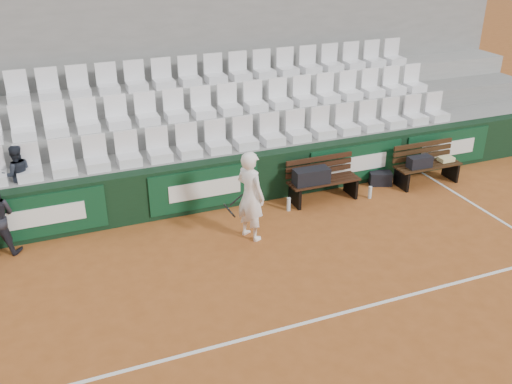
{
  "coord_description": "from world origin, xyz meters",
  "views": [
    {
      "loc": [
        -3.0,
        -5.86,
        5.31
      ],
      "look_at": [
        0.31,
        2.4,
        1.0
      ],
      "focal_mm": 40.0,
      "sensor_mm": 36.0,
      "label": 1
    }
  ],
  "objects_px": {
    "water_bottle_far": "(370,192)",
    "tennis_player": "(250,196)",
    "sports_bag_ground": "(380,178)",
    "bench_left": "(323,190)",
    "sports_bag_left": "(311,176)",
    "sports_bag_right": "(420,162)",
    "water_bottle_near": "(289,204)",
    "bench_right": "(427,174)",
    "spectator_c": "(13,151)"
  },
  "relations": [
    {
      "from": "sports_bag_right",
      "to": "water_bottle_far",
      "type": "relative_size",
      "value": 2.0
    },
    {
      "from": "bench_left",
      "to": "water_bottle_near",
      "type": "bearing_deg",
      "value": -168.97
    },
    {
      "from": "bench_right",
      "to": "sports_bag_left",
      "type": "relative_size",
      "value": 2.06
    },
    {
      "from": "sports_bag_left",
      "to": "tennis_player",
      "type": "height_order",
      "value": "tennis_player"
    },
    {
      "from": "sports_bag_right",
      "to": "water_bottle_near",
      "type": "relative_size",
      "value": 1.88
    },
    {
      "from": "sports_bag_left",
      "to": "sports_bag_right",
      "type": "distance_m",
      "value": 2.53
    },
    {
      "from": "sports_bag_left",
      "to": "spectator_c",
      "type": "distance_m",
      "value": 5.61
    },
    {
      "from": "bench_left",
      "to": "spectator_c",
      "type": "distance_m",
      "value": 5.98
    },
    {
      "from": "sports_bag_right",
      "to": "water_bottle_far",
      "type": "bearing_deg",
      "value": -174.09
    },
    {
      "from": "water_bottle_near",
      "to": "bench_left",
      "type": "bearing_deg",
      "value": 11.03
    },
    {
      "from": "sports_bag_ground",
      "to": "water_bottle_far",
      "type": "bearing_deg",
      "value": -138.7
    },
    {
      "from": "sports_bag_right",
      "to": "sports_bag_ground",
      "type": "xyz_separation_m",
      "value": [
        -0.7,
        0.37,
        -0.43
      ]
    },
    {
      "from": "spectator_c",
      "to": "bench_right",
      "type": "bearing_deg",
      "value": 165.44
    },
    {
      "from": "sports_bag_right",
      "to": "tennis_player",
      "type": "height_order",
      "value": "tennis_player"
    },
    {
      "from": "sports_bag_left",
      "to": "bench_right",
      "type": "bearing_deg",
      "value": -1.6
    },
    {
      "from": "water_bottle_near",
      "to": "spectator_c",
      "type": "height_order",
      "value": "spectator_c"
    },
    {
      "from": "sports_bag_left",
      "to": "water_bottle_far",
      "type": "distance_m",
      "value": 1.37
    },
    {
      "from": "sports_bag_right",
      "to": "tennis_player",
      "type": "distance_m",
      "value": 4.23
    },
    {
      "from": "water_bottle_far",
      "to": "bench_right",
      "type": "bearing_deg",
      "value": 6.66
    },
    {
      "from": "bench_left",
      "to": "sports_bag_ground",
      "type": "relative_size",
      "value": 3.15
    },
    {
      "from": "bench_right",
      "to": "sports_bag_left",
      "type": "bearing_deg",
      "value": 178.4
    },
    {
      "from": "water_bottle_far",
      "to": "spectator_c",
      "type": "relative_size",
      "value": 0.24
    },
    {
      "from": "water_bottle_far",
      "to": "tennis_player",
      "type": "bearing_deg",
      "value": -168.99
    },
    {
      "from": "sports_bag_ground",
      "to": "water_bottle_near",
      "type": "bearing_deg",
      "value": -170.94
    },
    {
      "from": "sports_bag_right",
      "to": "bench_left",
      "type": "bearing_deg",
      "value": 175.86
    },
    {
      "from": "bench_right",
      "to": "water_bottle_far",
      "type": "relative_size",
      "value": 5.72
    },
    {
      "from": "bench_left",
      "to": "water_bottle_far",
      "type": "relative_size",
      "value": 5.72
    },
    {
      "from": "sports_bag_left",
      "to": "spectator_c",
      "type": "height_order",
      "value": "spectator_c"
    },
    {
      "from": "water_bottle_far",
      "to": "bench_left",
      "type": "bearing_deg",
      "value": 162.78
    },
    {
      "from": "water_bottle_far",
      "to": "spectator_c",
      "type": "bearing_deg",
      "value": 168.71
    },
    {
      "from": "sports_bag_right",
      "to": "sports_bag_ground",
      "type": "distance_m",
      "value": 0.9
    },
    {
      "from": "sports_bag_left",
      "to": "sports_bag_ground",
      "type": "bearing_deg",
      "value": 7.63
    },
    {
      "from": "sports_bag_right",
      "to": "water_bottle_near",
      "type": "distance_m",
      "value": 3.11
    },
    {
      "from": "bench_left",
      "to": "tennis_player",
      "type": "bearing_deg",
      "value": -156.31
    },
    {
      "from": "sports_bag_left",
      "to": "water_bottle_far",
      "type": "relative_size",
      "value": 2.78
    },
    {
      "from": "bench_left",
      "to": "sports_bag_left",
      "type": "height_order",
      "value": "sports_bag_left"
    },
    {
      "from": "water_bottle_far",
      "to": "tennis_player",
      "type": "height_order",
      "value": "tennis_player"
    },
    {
      "from": "tennis_player",
      "to": "sports_bag_ground",
      "type": "bearing_deg",
      "value": 17.1
    },
    {
      "from": "bench_left",
      "to": "bench_right",
      "type": "relative_size",
      "value": 1.0
    },
    {
      "from": "water_bottle_far",
      "to": "tennis_player",
      "type": "xyz_separation_m",
      "value": [
        -2.89,
        -0.56,
        0.71
      ]
    },
    {
      "from": "sports_bag_left",
      "to": "water_bottle_far",
      "type": "xyz_separation_m",
      "value": [
        1.26,
        -0.26,
        -0.48
      ]
    },
    {
      "from": "bench_left",
      "to": "sports_bag_ground",
      "type": "bearing_deg",
      "value": 7.93
    },
    {
      "from": "bench_right",
      "to": "water_bottle_far",
      "type": "height_order",
      "value": "bench_right"
    },
    {
      "from": "bench_left",
      "to": "spectator_c",
      "type": "xyz_separation_m",
      "value": [
        -5.74,
        1.04,
        1.33
      ]
    },
    {
      "from": "sports_bag_left",
      "to": "sports_bag_ground",
      "type": "xyz_separation_m",
      "value": [
        1.83,
        0.25,
        -0.46
      ]
    },
    {
      "from": "water_bottle_near",
      "to": "tennis_player",
      "type": "distance_m",
      "value": 1.46
    },
    {
      "from": "bench_left",
      "to": "water_bottle_near",
      "type": "xyz_separation_m",
      "value": [
        -0.86,
        -0.17,
        -0.09
      ]
    },
    {
      "from": "spectator_c",
      "to": "water_bottle_near",
      "type": "bearing_deg",
      "value": 159.48
    },
    {
      "from": "water_bottle_far",
      "to": "water_bottle_near",
      "type": "bearing_deg",
      "value": 176.08
    },
    {
      "from": "sports_bag_right",
      "to": "sports_bag_left",
      "type": "bearing_deg",
      "value": 177.14
    }
  ]
}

